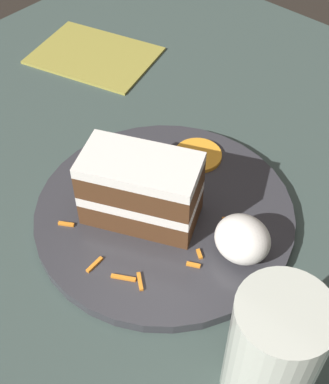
{
  "coord_description": "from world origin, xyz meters",
  "views": [
    {
      "loc": [
        -0.3,
        0.28,
        0.51
      ],
      "look_at": [
        -0.03,
        -0.02,
        0.07
      ],
      "focal_mm": 50.0,
      "sensor_mm": 36.0,
      "label": 1
    }
  ],
  "objects_px": {
    "cake_slice": "(144,187)",
    "drinking_glass": "(272,357)",
    "menu_card": "(94,56)",
    "cream_dollop": "(242,239)",
    "orange_garnish": "(197,155)",
    "plate": "(164,213)"
  },
  "relations": [
    {
      "from": "cake_slice",
      "to": "drinking_glass",
      "type": "xyz_separation_m",
      "value": [
        -0.22,
        0.07,
        0.0
      ]
    },
    {
      "from": "menu_card",
      "to": "cream_dollop",
      "type": "bearing_deg",
      "value": 52.22
    },
    {
      "from": "orange_garnish",
      "to": "drinking_glass",
      "type": "xyz_separation_m",
      "value": [
        -0.23,
        0.19,
        0.04
      ]
    },
    {
      "from": "cream_dollop",
      "to": "menu_card",
      "type": "relative_size",
      "value": 0.33
    },
    {
      "from": "cake_slice",
      "to": "menu_card",
      "type": "relative_size",
      "value": 0.76
    },
    {
      "from": "cake_slice",
      "to": "menu_card",
      "type": "height_order",
      "value": "cake_slice"
    },
    {
      "from": "cake_slice",
      "to": "drinking_glass",
      "type": "height_order",
      "value": "drinking_glass"
    },
    {
      "from": "cake_slice",
      "to": "menu_card",
      "type": "distance_m",
      "value": 0.36
    },
    {
      "from": "plate",
      "to": "drinking_glass",
      "type": "bearing_deg",
      "value": 155.79
    },
    {
      "from": "plate",
      "to": "orange_garnish",
      "type": "relative_size",
      "value": 4.95
    },
    {
      "from": "menu_card",
      "to": "drinking_glass",
      "type": "bearing_deg",
      "value": 46.86
    },
    {
      "from": "orange_garnish",
      "to": "drinking_glass",
      "type": "relative_size",
      "value": 0.45
    },
    {
      "from": "plate",
      "to": "menu_card",
      "type": "bearing_deg",
      "value": -29.75
    },
    {
      "from": "orange_garnish",
      "to": "cake_slice",
      "type": "bearing_deg",
      "value": 97.35
    },
    {
      "from": "orange_garnish",
      "to": "menu_card",
      "type": "bearing_deg",
      "value": -16.29
    },
    {
      "from": "cake_slice",
      "to": "cream_dollop",
      "type": "distance_m",
      "value": 0.12
    },
    {
      "from": "plate",
      "to": "drinking_glass",
      "type": "distance_m",
      "value": 0.23
    },
    {
      "from": "menu_card",
      "to": "cake_slice",
      "type": "bearing_deg",
      "value": 40.95
    },
    {
      "from": "cake_slice",
      "to": "orange_garnish",
      "type": "height_order",
      "value": "cake_slice"
    },
    {
      "from": "drinking_glass",
      "to": "menu_card",
      "type": "height_order",
      "value": "drinking_glass"
    },
    {
      "from": "drinking_glass",
      "to": "menu_card",
      "type": "bearing_deg",
      "value": -27.62
    },
    {
      "from": "cream_dollop",
      "to": "orange_garnish",
      "type": "relative_size",
      "value": 1.0
    }
  ]
}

